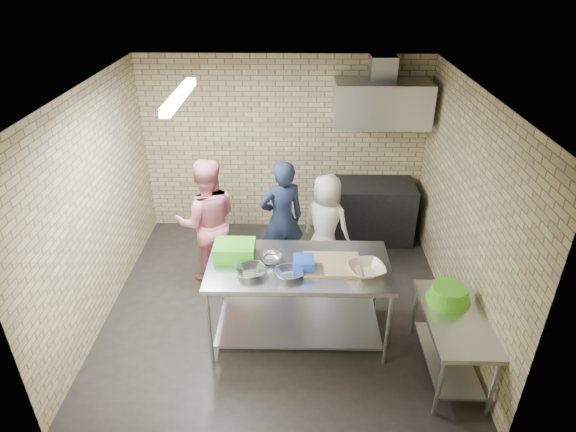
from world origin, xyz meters
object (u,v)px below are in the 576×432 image
object	(u,v)px
woman_white	(326,225)
bottle_red	(383,104)
blue_tub	(304,264)
bottle_green	(411,106)
prep_table	(298,300)
green_basin	(449,294)
side_counter	(450,344)
man_navy	(282,220)
green_crate	(235,250)
stove	(372,211)
woman_pink	(208,222)

from	to	relation	value
woman_white	bottle_red	bearing A→B (deg)	-93.92
blue_tub	bottle_green	bearing A→B (deg)	59.30
bottle_green	woman_white	distance (m)	2.11
prep_table	green_basin	bearing A→B (deg)	-10.48
green_basin	side_counter	bearing A→B (deg)	-85.43
green_basin	man_navy	bearing A→B (deg)	139.05
prep_table	bottle_red	bearing A→B (deg)	64.58
green_basin	bottle_red	distance (m)	3.01
man_navy	green_crate	bearing A→B (deg)	46.25
bottle_red	green_basin	bearing A→B (deg)	-82.10
green_crate	woman_white	world-z (taller)	woman_white
stove	woman_pink	world-z (taller)	woman_pink
stove	green_crate	bearing A→B (deg)	-130.94
green_crate	woman_pink	size ratio (longest dim) A/B	0.25
man_navy	bottle_red	bearing A→B (deg)	-160.18
green_basin	bottle_red	world-z (taller)	bottle_red
bottle_red	blue_tub	bearing A→B (deg)	-113.61
stove	woman_pink	size ratio (longest dim) A/B	0.70
side_counter	green_basin	world-z (taller)	green_basin
stove	woman_white	world-z (taller)	woman_white
side_counter	green_crate	distance (m)	2.46
side_counter	bottle_green	bearing A→B (deg)	90.00
stove	green_basin	bearing A→B (deg)	-80.24
side_counter	green_basin	distance (m)	0.52
blue_tub	woman_white	bearing A→B (deg)	77.64
side_counter	stove	size ratio (longest dim) A/B	1.00
side_counter	bottle_red	distance (m)	3.44
woman_white	bottle_green	bearing A→B (deg)	-105.26
blue_tub	bottle_red	bearing A→B (deg)	66.39
bottle_red	woman_pink	bearing A→B (deg)	-150.29
bottle_green	woman_pink	bearing A→B (deg)	-154.01
side_counter	stove	xyz separation A→B (m)	(-0.45, 2.75, 0.08)
woman_white	stove	bearing A→B (deg)	-98.69
green_crate	blue_tub	size ratio (longest dim) A/B	2.00
stove	woman_white	size ratio (longest dim) A/B	0.84
man_navy	woman_white	distance (m)	0.60
green_crate	bottle_green	xyz separation A→B (m)	(2.27, 2.33, 0.95)
green_crate	man_navy	bearing A→B (deg)	67.25
green_basin	man_navy	size ratio (longest dim) A/B	0.28
blue_tub	bottle_red	distance (m)	2.95
side_counter	stove	bearing A→B (deg)	99.29
green_basin	man_navy	xyz separation A→B (m)	(-1.77, 1.54, -0.01)
blue_tub	bottle_red	xyz separation A→B (m)	(1.12, 2.55, 0.98)
bottle_red	man_navy	distance (m)	2.20
blue_tub	green_basin	world-z (taller)	blue_tub
prep_table	green_basin	world-z (taller)	prep_table
bottle_green	side_counter	bearing A→B (deg)	-90.00
green_crate	blue_tub	xyz separation A→B (m)	(0.75, -0.22, -0.02)
side_counter	woman_white	distance (m)	2.23
prep_table	side_counter	distance (m)	1.66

